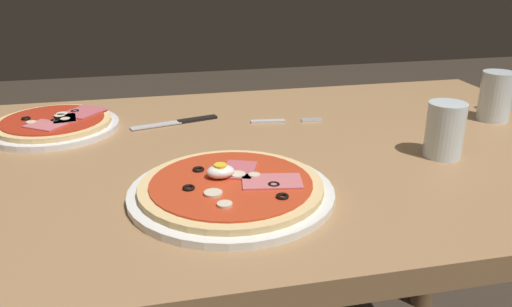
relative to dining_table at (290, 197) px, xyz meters
The scene contains 8 objects.
dining_table is the anchor object (origin of this frame).
pizza_foreground 0.27m from the dining_table, 128.54° to the right, with size 0.32×0.32×0.05m.
pizza_across_left 0.52m from the dining_table, 155.97° to the left, with size 0.27×0.27×0.03m.
water_glass_near 0.52m from the dining_table, ahead, with size 0.07×0.07×0.11m.
water_glass_far 0.32m from the dining_table, 22.63° to the right, with size 0.07×0.07×0.10m.
fork 0.19m from the dining_table, 82.27° to the left, with size 0.16×0.04×0.00m.
knife 0.30m from the dining_table, 135.05° to the left, with size 0.19×0.07×0.01m.
salt_shaker 0.57m from the dining_table, 12.92° to the left, with size 0.03×0.03×0.07m.
Camera 1 is at (-0.27, -0.91, 1.10)m, focal length 36.57 mm.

